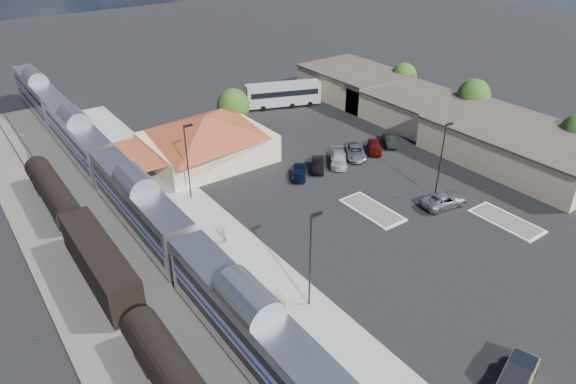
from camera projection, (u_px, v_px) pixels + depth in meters
ground at (357, 231)px, 53.02m from camera, size 280.00×280.00×0.00m
railbed at (133, 264)px, 47.97m from camera, size 16.00×100.00×0.12m
platform at (227, 242)px, 51.11m from camera, size 5.50×92.00×0.18m
passenger_train at (139, 207)px, 51.60m from camera, size 3.00×104.00×5.55m
freight_cars at (100, 264)px, 44.99m from camera, size 2.80×46.00×4.00m
station_depot at (206, 138)px, 66.12m from camera, size 18.35×12.24×6.20m
buildings_east at (433, 113)px, 76.23m from camera, size 14.40×51.40×4.80m
traffic_island_south at (372, 210)px, 56.42m from camera, size 3.30×7.50×0.21m
traffic_island_north at (506, 221)px, 54.43m from camera, size 3.30×7.50×0.21m
lamp_plat_s at (311, 254)px, 40.61m from camera, size 1.08×0.25×9.00m
lamp_plat_n at (188, 156)px, 56.15m from camera, size 1.08×0.25×9.00m
lamp_lot at (442, 155)px, 56.54m from camera, size 1.08×0.25×9.00m
tree_east_b at (473, 97)px, 76.71m from camera, size 4.94×4.94×6.96m
tree_east_c at (404, 77)px, 86.82m from camera, size 4.41×4.41×6.21m
tree_depot at (233, 106)px, 73.76m from camera, size 4.71×4.71×6.63m
pickup_truck at (517, 377)px, 35.62m from camera, size 5.50×3.35×1.79m
suv at (444, 200)px, 56.99m from camera, size 5.88×3.39×1.54m
coach_bus at (283, 93)px, 84.10m from camera, size 12.41×6.77×3.93m
person_a at (286, 301)px, 42.15m from camera, size 0.56×0.69×1.63m
person_b at (224, 235)px, 50.42m from camera, size 0.83×0.99×1.81m
parked_car_a at (299, 172)px, 62.94m from camera, size 3.84×4.31×1.41m
parked_car_b at (318, 165)px, 64.78m from camera, size 3.82×4.33×1.42m
parked_car_c at (338, 159)px, 66.17m from camera, size 4.87×5.38×1.51m
parked_car_d at (355, 152)px, 68.02m from camera, size 5.04×5.79×1.48m
parked_car_e at (374, 147)px, 69.43m from camera, size 4.20×4.55×1.51m
parked_car_f at (389, 141)px, 71.30m from camera, size 3.53×4.18×1.35m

